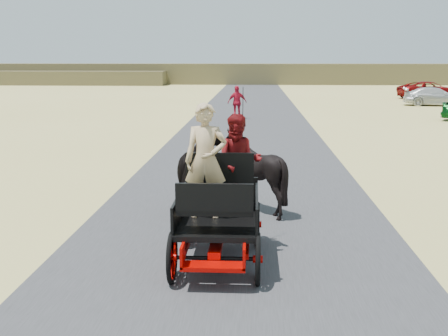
# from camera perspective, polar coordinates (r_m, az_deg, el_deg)

# --- Properties ---
(ground) EXTENTS (140.00, 140.00, 0.00)m
(ground) POSITION_cam_1_polar(r_m,az_deg,el_deg) (7.56, 0.45, -13.88)
(ground) COLOR tan
(road) EXTENTS (6.00, 140.00, 0.01)m
(road) POSITION_cam_1_polar(r_m,az_deg,el_deg) (7.56, 0.45, -13.85)
(road) COLOR #38383A
(road) RESTS_ON ground
(ridge_far) EXTENTS (140.00, 6.00, 2.40)m
(ridge_far) POSITION_cam_1_polar(r_m,az_deg,el_deg) (68.87, 2.90, 9.55)
(ridge_far) COLOR brown
(ridge_far) RESTS_ON ground
(carriage) EXTENTS (1.30, 2.40, 0.72)m
(carriage) POSITION_cam_1_polar(r_m,az_deg,el_deg) (8.98, -0.56, -7.26)
(carriage) COLOR black
(carriage) RESTS_ON ground
(horse_left) EXTENTS (0.91, 2.01, 1.70)m
(horse_left) POSITION_cam_1_polar(r_m,az_deg,el_deg) (11.79, -2.30, -0.33)
(horse_left) COLOR black
(horse_left) RESTS_ON ground
(horse_right) EXTENTS (1.37, 1.54, 1.70)m
(horse_right) POSITION_cam_1_polar(r_m,az_deg,el_deg) (11.74, 3.06, -0.38)
(horse_right) COLOR black
(horse_right) RESTS_ON ground
(driver_man) EXTENTS (0.66, 0.43, 1.80)m
(driver_man) POSITION_cam_1_polar(r_m,az_deg,el_deg) (8.72, -1.87, 0.74)
(driver_man) COLOR tan
(driver_man) RESTS_ON carriage
(passenger_woman) EXTENTS (0.77, 0.60, 1.58)m
(passenger_woman) POSITION_cam_1_polar(r_m,az_deg,el_deg) (9.26, 1.52, 0.65)
(passenger_woman) COLOR #660C0F
(passenger_woman) RESTS_ON carriage
(pedestrian) EXTENTS (1.08, 0.67, 1.73)m
(pedestrian) POSITION_cam_1_polar(r_m,az_deg,el_deg) (29.65, 1.34, 6.69)
(pedestrian) COLOR #B5142D
(pedestrian) RESTS_ON ground
(car_c) EXTENTS (4.38, 2.36, 1.21)m
(car_c) POSITION_cam_1_polar(r_m,az_deg,el_deg) (40.20, 20.69, 6.80)
(car_c) COLOR silver
(car_c) RESTS_ON ground
(car_d) EXTENTS (5.00, 2.66, 1.34)m
(car_d) POSITION_cam_1_polar(r_m,az_deg,el_deg) (46.73, 20.18, 7.43)
(car_d) COLOR maroon
(car_d) RESTS_ON ground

